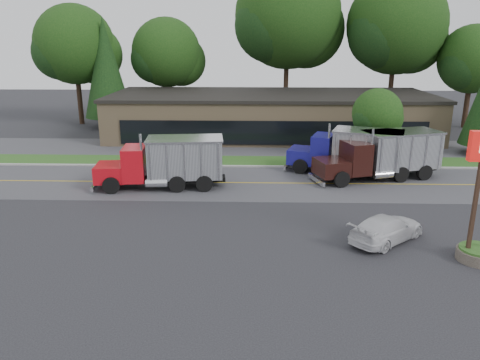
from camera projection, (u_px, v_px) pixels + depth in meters
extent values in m
plane|color=#37373D|center=(248.00, 235.00, 23.94)|extent=(140.00, 140.00, 0.00)
cube|color=#57575C|center=(249.00, 183.00, 32.55)|extent=(60.00, 8.00, 0.02)
cube|color=gold|center=(249.00, 183.00, 32.55)|extent=(60.00, 0.12, 0.01)
cube|color=#9E9E99|center=(250.00, 167.00, 36.57)|extent=(60.00, 0.30, 0.12)
cube|color=#204F1B|center=(250.00, 161.00, 38.29)|extent=(60.00, 3.40, 0.03)
cube|color=#57575C|center=(251.00, 148.00, 43.07)|extent=(60.00, 7.00, 0.02)
cube|color=tan|center=(271.00, 116.00, 48.17)|extent=(32.00, 12.00, 4.00)
cylinder|color=#6B6054|center=(478.00, 255.00, 21.18)|extent=(1.90, 1.90, 0.50)
cylinder|color=#204F1B|center=(479.00, 249.00, 21.09)|extent=(1.70, 1.70, 0.10)
cube|color=#332116|center=(475.00, 206.00, 20.51)|extent=(0.16, 0.16, 5.00)
cylinder|color=#382619|center=(80.00, 103.00, 54.42)|extent=(0.56, 0.56, 4.84)
sphere|color=#12370F|center=(74.00, 44.00, 52.51)|extent=(8.86, 8.86, 8.86)
sphere|color=#12370F|center=(93.00, 54.00, 53.84)|extent=(6.64, 6.64, 6.64)
sphere|color=black|center=(60.00, 52.00, 52.00)|extent=(6.09, 6.09, 6.09)
cylinder|color=#382619|center=(169.00, 103.00, 56.12)|extent=(0.56, 0.56, 4.35)
sphere|color=#12370F|center=(166.00, 52.00, 54.40)|extent=(7.96, 7.96, 7.96)
sphere|color=#12370F|center=(181.00, 61.00, 55.60)|extent=(5.97, 5.97, 5.97)
sphere|color=black|center=(155.00, 59.00, 53.94)|extent=(5.47, 5.47, 5.47)
cylinder|color=#382619|center=(286.00, 94.00, 55.39)|extent=(0.56, 0.56, 6.55)
sphere|color=#12370F|center=(288.00, 15.00, 52.81)|extent=(11.97, 11.97, 11.97)
sphere|color=#12370F|center=(306.00, 29.00, 54.61)|extent=(8.98, 8.98, 8.98)
sphere|color=black|center=(271.00, 25.00, 52.12)|extent=(8.23, 8.23, 8.23)
cylinder|color=#382619|center=(390.00, 98.00, 54.17)|extent=(0.56, 0.56, 5.99)
sphere|color=#12370F|center=(397.00, 24.00, 51.81)|extent=(10.96, 10.96, 10.96)
sphere|color=#12370F|center=(410.00, 37.00, 53.45)|extent=(8.22, 8.22, 8.22)
sphere|color=black|center=(383.00, 34.00, 51.17)|extent=(7.53, 7.53, 7.53)
cylinder|color=#382619|center=(466.00, 109.00, 52.31)|extent=(0.56, 0.56, 4.04)
sphere|color=#12370F|center=(473.00, 59.00, 50.72)|extent=(7.39, 7.39, 7.39)
sphere|color=black|center=(464.00, 66.00, 50.29)|extent=(5.08, 5.08, 5.08)
cylinder|color=#382619|center=(110.00, 123.00, 52.95)|extent=(0.44, 0.44, 1.00)
cone|color=black|center=(106.00, 68.00, 51.19)|extent=(5.26, 5.26, 10.75)
cylinder|color=#382619|center=(374.00, 149.00, 37.69)|extent=(0.56, 0.56, 2.15)
sphere|color=#12370F|center=(377.00, 113.00, 36.84)|extent=(3.93, 3.93, 3.93)
sphere|color=#12370F|center=(384.00, 119.00, 37.43)|extent=(2.94, 2.94, 2.94)
sphere|color=black|center=(370.00, 119.00, 36.61)|extent=(2.70, 2.70, 2.70)
cube|color=black|center=(165.00, 179.00, 31.46)|extent=(8.17, 1.81, 0.28)
cube|color=red|center=(111.00, 172.00, 31.07)|extent=(2.16, 2.48, 1.10)
cube|color=red|center=(135.00, 163.00, 31.00)|extent=(1.64, 2.53, 2.20)
cube|color=black|center=(125.00, 157.00, 30.84)|extent=(0.27, 2.10, 0.90)
cube|color=silver|center=(185.00, 158.00, 31.14)|extent=(5.08, 2.97, 2.50)
cube|color=silver|center=(185.00, 139.00, 30.76)|extent=(5.24, 3.14, 0.12)
cylinder|color=black|center=(118.00, 175.00, 32.33)|extent=(1.13, 0.46, 1.10)
cylinder|color=black|center=(111.00, 185.00, 30.14)|extent=(1.13, 0.46, 1.10)
cylinder|color=black|center=(192.00, 174.00, 32.68)|extent=(1.13, 0.46, 1.10)
cylinder|color=black|center=(191.00, 184.00, 30.48)|extent=(1.13, 0.46, 1.10)
cube|color=black|center=(347.00, 166.00, 34.57)|extent=(7.74, 3.46, 0.28)
cube|color=navy|center=(302.00, 155.00, 35.55)|extent=(2.51, 2.78, 1.10)
cube|color=navy|center=(322.00, 149.00, 34.86)|extent=(2.06, 2.71, 2.20)
cube|color=black|center=(315.00, 143.00, 34.94)|extent=(0.73, 2.01, 0.90)
cube|color=silver|center=(367.00, 149.00, 33.69)|extent=(5.24, 3.87, 2.50)
cube|color=silver|center=(369.00, 131.00, 33.31)|extent=(5.43, 4.06, 0.12)
cylinder|color=black|center=(307.00, 159.00, 36.68)|extent=(1.15, 0.68, 1.10)
cylinder|color=black|center=(300.00, 166.00, 34.62)|extent=(1.15, 0.68, 1.10)
cylinder|color=black|center=(372.00, 165.00, 35.03)|extent=(1.15, 0.68, 1.10)
cylinder|color=black|center=(369.00, 173.00, 32.97)|extent=(1.15, 0.68, 1.10)
cube|color=black|center=(380.00, 171.00, 33.41)|extent=(8.62, 3.48, 0.28)
cube|color=black|center=(332.00, 167.00, 32.30)|extent=(2.66, 2.80, 1.10)
cube|color=black|center=(355.00, 157.00, 32.55)|extent=(2.14, 2.74, 2.20)
cube|color=black|center=(347.00, 152.00, 32.27)|extent=(0.67, 2.03, 0.90)
cube|color=silver|center=(401.00, 150.00, 33.36)|extent=(5.70, 3.90, 2.50)
cube|color=silver|center=(402.00, 132.00, 32.98)|extent=(5.89, 4.09, 0.12)
cylinder|color=black|center=(327.00, 170.00, 33.57)|extent=(1.15, 0.65, 1.10)
cylinder|color=black|center=(342.00, 179.00, 31.45)|extent=(1.15, 0.65, 1.10)
cylinder|color=black|center=(394.00, 165.00, 34.94)|extent=(1.15, 0.65, 1.10)
cylinder|color=black|center=(413.00, 173.00, 32.82)|extent=(1.15, 0.65, 1.10)
imported|color=silver|center=(387.00, 228.00, 23.10)|extent=(4.60, 4.36, 1.31)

